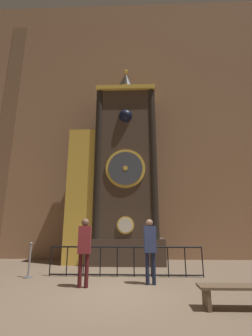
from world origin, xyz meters
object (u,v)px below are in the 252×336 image
(stanchion_post, at_px, (29,266))
(visitor_bench, at_px, (236,292))
(clock_tower, at_px, (117,174))
(visitor_near, at_px, (84,245))
(visitor_far, at_px, (150,244))

(stanchion_post, bearing_deg, visitor_bench, -25.20)
(clock_tower, height_order, visitor_near, clock_tower)
(visitor_near, height_order, visitor_bench, visitor_near)
(clock_tower, relative_size, visitor_bench, 6.47)
(visitor_near, relative_size, visitor_far, 1.01)
(stanchion_post, bearing_deg, visitor_near, -28.55)
(visitor_far, xyz_separation_m, stanchion_post, (-3.82, 0.71, -0.72))
(visitor_far, bearing_deg, clock_tower, 104.00)
(clock_tower, relative_size, visitor_far, 5.40)
(visitor_far, bearing_deg, visitor_bench, -54.98)
(visitor_near, relative_size, stanchion_post, 1.67)
(visitor_near, bearing_deg, clock_tower, 76.43)
(visitor_bench, bearing_deg, visitor_far, 130.81)
(visitor_near, xyz_separation_m, visitor_far, (1.84, 0.37, -0.01))
(stanchion_post, height_order, visitor_bench, stanchion_post)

